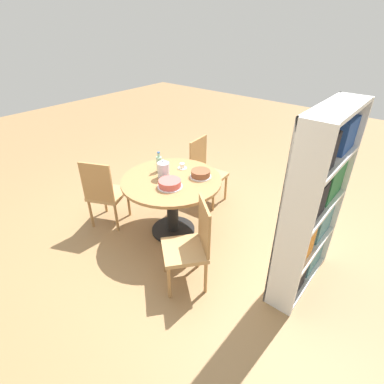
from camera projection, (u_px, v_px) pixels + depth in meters
ground_plane at (173, 230)px, 3.89m from camera, size 14.00×14.00×0.00m
dining_table at (172, 192)px, 3.59m from camera, size 1.18×1.18×0.76m
chair_a at (105, 192)px, 3.77m from camera, size 0.56×0.56×0.94m
chair_b at (191, 244)px, 2.91m from camera, size 0.59×0.59×0.94m
chair_c at (205, 170)px, 4.29m from camera, size 0.46×0.46×0.94m
bookshelf at (310, 212)px, 2.76m from camera, size 0.96×0.28×1.83m
coffee_pot at (163, 170)px, 3.47m from camera, size 0.14×0.14×0.23m
water_bottle at (159, 164)px, 3.62m from camera, size 0.07×0.07×0.25m
cake_main at (170, 184)px, 3.31m from camera, size 0.28×0.28×0.09m
cake_second at (201, 174)px, 3.52m from camera, size 0.26×0.26×0.08m
cup_a at (182, 166)px, 3.73m from camera, size 0.12×0.12×0.07m
cup_b at (162, 163)px, 3.80m from camera, size 0.12×0.12×0.07m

